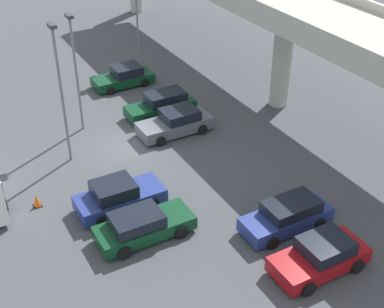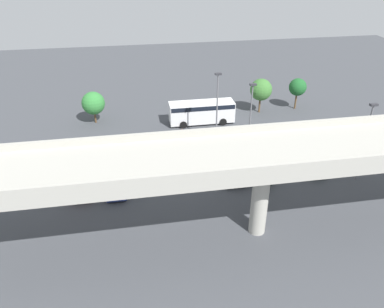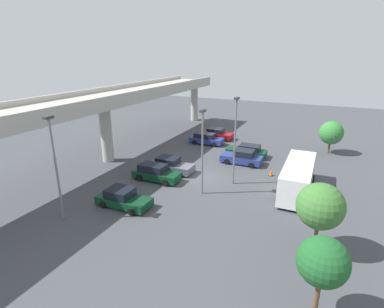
% 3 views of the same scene
% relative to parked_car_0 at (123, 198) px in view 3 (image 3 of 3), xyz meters
% --- Properties ---
extents(ground_plane, '(105.62, 105.62, 0.00)m').
position_rel_parked_car_0_xyz_m(ground_plane, '(8.29, -3.46, -0.69)').
color(ground_plane, '#424449').
extents(highway_overpass, '(50.61, 6.13, 8.08)m').
position_rel_parked_car_0_xyz_m(highway_overpass, '(8.29, 8.35, 6.03)').
color(highway_overpass, '#ADAAA0').
rests_on(highway_overpass, ground_plane).
extents(parked_car_0, '(2.22, 4.57, 1.51)m').
position_rel_parked_car_0_xyz_m(parked_car_0, '(0.00, 0.00, 0.00)').
color(parked_car_0, '#0C381E').
rests_on(parked_car_0, ground_plane).
extents(parked_car_1, '(2.00, 4.80, 1.64)m').
position_rel_parked_car_0_xyz_m(parked_car_1, '(5.72, 0.37, 0.09)').
color(parked_car_1, '#0C381E').
rests_on(parked_car_1, ground_plane).
extents(parked_car_2, '(2.24, 4.85, 1.58)m').
position_rel_parked_car_0_xyz_m(parked_car_2, '(8.33, 0.09, 0.04)').
color(parked_car_2, '#515660').
rests_on(parked_car_2, ground_plane).
extents(parked_car_3, '(2.23, 4.61, 1.65)m').
position_rel_parked_car_0_xyz_m(parked_car_3, '(13.93, -6.23, 0.06)').
color(parked_car_3, navy).
rests_on(parked_car_3, ground_plane).
extents(parked_car_4, '(2.16, 4.82, 1.48)m').
position_rel_parked_car_0_xyz_m(parked_car_4, '(16.62, -6.10, 0.02)').
color(parked_car_4, '#0C381E').
rests_on(parked_car_4, ground_plane).
extents(parked_car_5, '(2.05, 4.69, 1.52)m').
position_rel_parked_car_0_xyz_m(parked_car_5, '(19.46, 0.48, 0.05)').
color(parked_car_5, navy).
rests_on(parked_car_5, ground_plane).
extents(parked_car_6, '(2.25, 4.54, 1.59)m').
position_rel_parked_car_0_xyz_m(parked_car_6, '(22.50, -0.00, 0.06)').
color(parked_car_6, maroon).
rests_on(parked_car_6, ground_plane).
extents(shuttle_bus, '(8.23, 2.73, 2.77)m').
position_rel_parked_car_0_xyz_m(shuttle_bus, '(8.69, -12.79, 0.97)').
color(shuttle_bus, white).
rests_on(shuttle_bus, ground_plane).
extents(lamp_post_near_aisle, '(0.70, 0.35, 8.37)m').
position_rel_parked_car_0_xyz_m(lamp_post_near_aisle, '(8.13, -6.95, 4.19)').
color(lamp_post_near_aisle, slate).
rests_on(lamp_post_near_aisle, ground_plane).
extents(lamp_post_mid_lot, '(0.70, 0.35, 8.02)m').
position_rel_parked_car_0_xyz_m(lamp_post_mid_lot, '(-3.60, 2.89, 4.01)').
color(lamp_post_mid_lot, slate).
rests_on(lamp_post_mid_lot, ground_plane).
extents(lamp_post_by_overpass, '(0.70, 0.35, 7.66)m').
position_rel_parked_car_0_xyz_m(lamp_post_by_overpass, '(4.87, -5.04, 3.83)').
color(lamp_post_by_overpass, slate).
rests_on(lamp_post_by_overpass, ground_plane).
extents(tree_front_left, '(2.37, 2.37, 4.32)m').
position_rel_parked_car_0_xyz_m(tree_front_left, '(-5.12, -15.17, 2.43)').
color(tree_front_left, brown).
rests_on(tree_front_left, ground_plane).
extents(tree_front_centre, '(2.92, 2.92, 4.68)m').
position_rel_parked_car_0_xyz_m(tree_front_centre, '(0.24, -14.82, 2.53)').
color(tree_front_centre, brown).
rests_on(tree_front_centre, ground_plane).
extents(tree_front_right, '(2.89, 2.89, 4.11)m').
position_rel_parked_car_0_xyz_m(tree_front_right, '(22.16, -15.20, 1.97)').
color(tree_front_right, brown).
rests_on(tree_front_right, ground_plane).
extents(traffic_cone, '(0.44, 0.44, 0.70)m').
position_rel_parked_car_0_xyz_m(traffic_cone, '(11.67, -9.96, -0.36)').
color(traffic_cone, black).
rests_on(traffic_cone, ground_plane).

